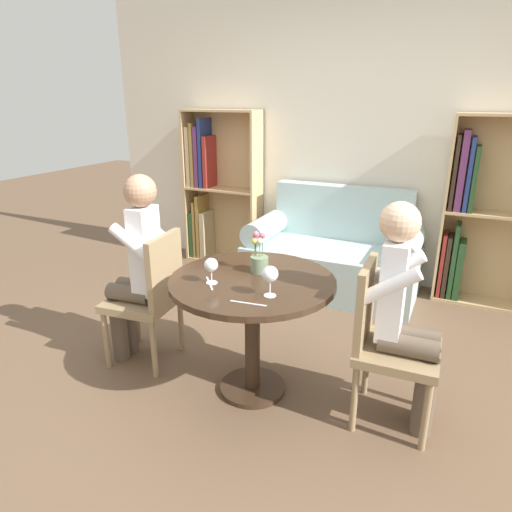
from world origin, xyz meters
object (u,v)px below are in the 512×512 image
(wine_glass_left, at_px, (211,266))
(couch, at_px, (333,256))
(chair_right, at_px, (385,338))
(person_right, at_px, (406,313))
(wine_glass_right, at_px, (270,275))
(chair_left, at_px, (151,293))
(flower_vase, at_px, (259,259))
(bookshelf_right, at_px, (481,216))
(person_left, at_px, (136,267))
(bookshelf_left, at_px, (215,189))

(wine_glass_left, bearing_deg, couch, 84.65)
(chair_right, bearing_deg, couch, 22.25)
(couch, bearing_deg, person_right, -63.29)
(couch, bearing_deg, wine_glass_right, -84.56)
(chair_left, height_order, flower_vase, flower_vase)
(bookshelf_right, distance_m, wine_glass_left, 2.54)
(wine_glass_left, height_order, wine_glass_right, wine_glass_right)
(person_left, bearing_deg, wine_glass_left, 70.77)
(wine_glass_right, bearing_deg, wine_glass_left, 176.28)
(flower_vase, bearing_deg, person_left, -172.60)
(person_left, relative_size, person_right, 1.03)
(wine_glass_left, bearing_deg, bookshelf_right, 58.13)
(chair_left, bearing_deg, bookshelf_left, -167.28)
(bookshelf_left, relative_size, bookshelf_right, 1.00)
(bookshelf_left, height_order, wine_glass_right, bookshelf_left)
(couch, bearing_deg, wine_glass_left, -95.35)
(wine_glass_left, xyz_separation_m, wine_glass_right, (0.36, -0.02, 0.01))
(bookshelf_right, relative_size, person_right, 1.29)
(couch, bearing_deg, bookshelf_left, 168.97)
(bookshelf_left, height_order, chair_left, bookshelf_left)
(chair_left, relative_size, wine_glass_right, 5.51)
(chair_left, bearing_deg, wine_glass_left, 67.44)
(bookshelf_right, bearing_deg, wine_glass_right, -114.27)
(bookshelf_right, distance_m, flower_vase, 2.23)
(person_left, bearing_deg, couch, 148.91)
(person_right, bearing_deg, person_left, 90.66)
(person_left, bearing_deg, wine_glass_right, 74.28)
(bookshelf_right, height_order, person_right, bookshelf_right)
(person_left, bearing_deg, bookshelf_right, 129.64)
(chair_left, xyz_separation_m, wine_glass_right, (0.92, -0.20, 0.36))
(bookshelf_left, height_order, bookshelf_right, same)
(bookshelf_left, distance_m, chair_right, 2.89)
(bookshelf_left, xyz_separation_m, flower_vase, (1.38, -1.89, 0.03))
(chair_left, relative_size, chair_right, 1.00)
(bookshelf_right, bearing_deg, bookshelf_left, -179.94)
(bookshelf_left, bearing_deg, wine_glass_right, -54.18)
(chair_left, distance_m, person_left, 0.20)
(bookshelf_left, distance_m, wine_glass_left, 2.48)
(couch, xyz_separation_m, chair_right, (0.74, -1.66, 0.18))
(wine_glass_right, bearing_deg, person_right, 21.59)
(bookshelf_left, bearing_deg, flower_vase, -53.88)
(bookshelf_left, relative_size, wine_glass_right, 9.68)
(person_left, relative_size, wine_glass_right, 7.76)
(bookshelf_left, distance_m, bookshelf_right, 2.56)
(person_left, xyz_separation_m, wine_glass_right, (1.01, -0.18, 0.18))
(person_right, xyz_separation_m, wine_glass_right, (-0.65, -0.26, 0.19))
(bookshelf_right, distance_m, chair_left, 2.77)
(chair_left, distance_m, person_right, 1.58)
(chair_left, xyz_separation_m, flower_vase, (0.73, 0.09, 0.32))
(couch, bearing_deg, flower_vase, -90.43)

